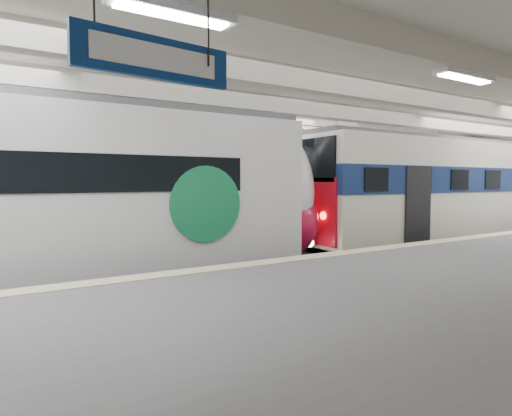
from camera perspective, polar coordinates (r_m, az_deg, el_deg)
station_hall at (r=12.24m, az=8.64°, el=5.21°), size 36.00×24.00×5.75m
modern_emu at (r=11.22m, az=-21.56°, el=0.54°), size 14.95×3.08×4.77m
older_rer at (r=19.39m, az=23.30°, el=1.89°), size 14.04×3.10×4.61m
wayfinding_sign at (r=4.94m, az=-13.19°, el=19.00°), size 1.77×0.27×1.22m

